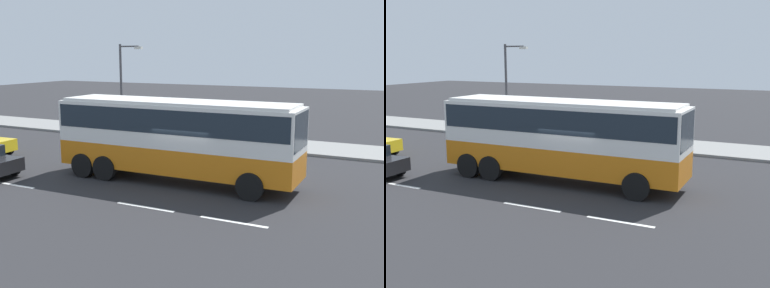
{
  "view_description": "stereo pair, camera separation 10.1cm",
  "coord_description": "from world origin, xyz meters",
  "views": [
    {
      "loc": [
        8.53,
        -17.15,
        5.47
      ],
      "look_at": [
        -0.16,
        0.38,
        1.69
      ],
      "focal_mm": 43.49,
      "sensor_mm": 36.0,
      "label": 1
    },
    {
      "loc": [
        8.44,
        -17.19,
        5.47
      ],
      "look_at": [
        -0.16,
        0.38,
        1.69
      ],
      "focal_mm": 43.49,
      "sensor_mm": 36.0,
      "label": 2
    }
  ],
  "objects": [
    {
      "name": "lane_centreline",
      "position": [
        -1.7,
        -3.4,
        0.0
      ],
      "size": [
        33.51,
        0.16,
        0.01
      ],
      "color": "white",
      "rests_on": "ground_plane"
    },
    {
      "name": "ground_plane",
      "position": [
        0.0,
        0.0,
        0.0
      ],
      "size": [
        120.0,
        120.0,
        0.0
      ],
      "primitive_type": "plane",
      "color": "#28282B"
    },
    {
      "name": "coach_bus",
      "position": [
        -0.81,
        0.15,
        2.2
      ],
      "size": [
        10.75,
        2.71,
        3.55
      ],
      "rotation": [
        0.0,
        0.0,
        0.01
      ],
      "color": "orange",
      "rests_on": "ground_plane"
    },
    {
      "name": "sidewalk_curb",
      "position": [
        0.0,
        9.91,
        0.07
      ],
      "size": [
        80.0,
        4.0,
        0.15
      ],
      "primitive_type": "cube",
      "color": "gray",
      "rests_on": "ground_plane"
    },
    {
      "name": "pedestrian_near_curb",
      "position": [
        1.49,
        8.33,
        1.11
      ],
      "size": [
        0.32,
        0.32,
        1.66
      ],
      "rotation": [
        0.0,
        0.0,
        4.28
      ],
      "color": "brown",
      "rests_on": "sidewalk_curb"
    },
    {
      "name": "street_lamp",
      "position": [
        -9.29,
        8.59,
        3.64
      ],
      "size": [
        1.75,
        0.24,
        5.99
      ],
      "color": "#47474C",
      "rests_on": "sidewalk_curb"
    }
  ]
}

